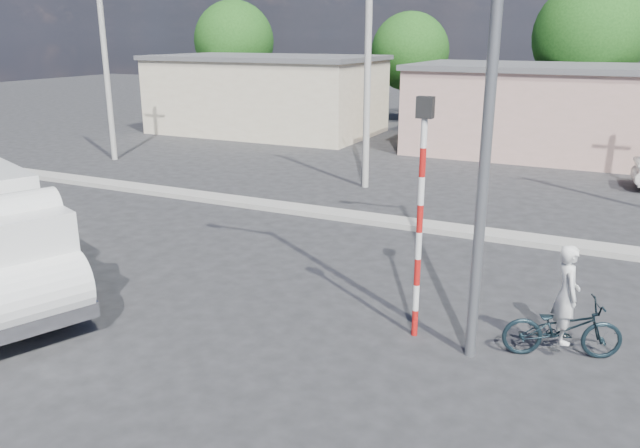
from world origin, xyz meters
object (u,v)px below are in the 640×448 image
at_px(bicycle, 562,328).
at_px(cyclist, 565,310).
at_px(traffic_pole, 421,200).
at_px(streetlight, 482,60).

relative_size(bicycle, cyclist, 1.16).
distance_m(traffic_pole, streetlight, 2.56).
bearing_deg(cyclist, traffic_pole, 77.97).
relative_size(bicycle, traffic_pole, 0.46).
distance_m(cyclist, traffic_pole, 3.07).
xyz_separation_m(cyclist, traffic_pole, (-2.50, -0.35, 1.73)).
height_order(bicycle, cyclist, cyclist).
bearing_deg(traffic_pole, cyclist, 7.87).
distance_m(cyclist, streetlight, 4.44).
xyz_separation_m(bicycle, traffic_pole, (-2.50, -0.35, 2.07)).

